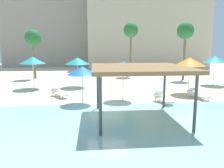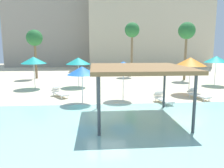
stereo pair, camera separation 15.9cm
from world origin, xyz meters
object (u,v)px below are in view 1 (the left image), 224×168
(beach_umbrella_blue_6, at_px, (82,71))
(palm_tree_1, at_px, (33,39))
(lounge_chair_0, at_px, (162,98))
(shade_pavilion, at_px, (139,69))
(palm_tree_3, at_px, (131,31))
(beach_umbrella_blue_0, at_px, (123,65))
(palm_tree_2, at_px, (185,32))
(lounge_chair_2, at_px, (59,93))
(beach_umbrella_teal_4, at_px, (77,61))
(beach_umbrella_teal_1, at_px, (33,60))
(beach_umbrella_teal_5, at_px, (215,59))
(lounge_chair_3, at_px, (197,94))
(beach_umbrella_orange_3, at_px, (190,62))

(beach_umbrella_blue_6, height_order, palm_tree_1, palm_tree_1)
(lounge_chair_0, bearing_deg, shade_pavilion, -46.58)
(shade_pavilion, bearing_deg, lounge_chair_0, 53.89)
(palm_tree_1, relative_size, palm_tree_3, 0.84)
(shade_pavilion, height_order, beach_umbrella_blue_6, shade_pavilion)
(beach_umbrella_blue_6, distance_m, lounge_chair_0, 5.75)
(beach_umbrella_blue_0, xyz_separation_m, beach_umbrella_blue_6, (-2.84, -0.73, -0.27))
(palm_tree_2, bearing_deg, palm_tree_3, 144.45)
(palm_tree_1, bearing_deg, lounge_chair_2, -67.32)
(shade_pavilion, xyz_separation_m, beach_umbrella_blue_0, (-0.22, 4.23, -0.13))
(lounge_chair_2, height_order, palm_tree_3, palm_tree_3)
(beach_umbrella_teal_4, height_order, palm_tree_1, palm_tree_1)
(beach_umbrella_teal_4, bearing_deg, palm_tree_3, 49.62)
(beach_umbrella_teal_1, height_order, lounge_chair_2, beach_umbrella_teal_1)
(beach_umbrella_blue_6, xyz_separation_m, lounge_chair_0, (5.42, -0.27, -1.90))
(shade_pavilion, relative_size, lounge_chair_0, 2.45)
(lounge_chair_2, xyz_separation_m, palm_tree_2, (13.13, 7.77, 5.09))
(shade_pavilion, bearing_deg, lounge_chair_2, 130.78)
(palm_tree_2, bearing_deg, beach_umbrella_teal_5, -67.79)
(lounge_chair_0, bearing_deg, palm_tree_3, 168.39)
(lounge_chair_3, height_order, palm_tree_1, palm_tree_1)
(palm_tree_3, bearing_deg, beach_umbrella_teal_4, -130.38)
(beach_umbrella_blue_6, bearing_deg, shade_pavilion, -48.90)
(palm_tree_1, bearing_deg, palm_tree_3, 6.69)
(shade_pavilion, height_order, beach_umbrella_teal_1, beach_umbrella_teal_1)
(beach_umbrella_orange_3, relative_size, lounge_chair_2, 1.55)
(beach_umbrella_blue_0, xyz_separation_m, beach_umbrella_teal_5, (9.94, 5.49, 0.08))
(beach_umbrella_teal_5, height_order, palm_tree_3, palm_tree_3)
(beach_umbrella_teal_4, relative_size, palm_tree_1, 0.48)
(beach_umbrella_teal_5, relative_size, palm_tree_1, 0.50)
(shade_pavilion, distance_m, beach_umbrella_teal_1, 12.23)
(shade_pavilion, relative_size, palm_tree_2, 0.74)
(beach_umbrella_orange_3, xyz_separation_m, lounge_chair_0, (-3.05, -2.72, -2.29))
(palm_tree_3, bearing_deg, lounge_chair_0, -91.14)
(palm_tree_3, bearing_deg, palm_tree_2, -35.55)
(beach_umbrella_blue_0, relative_size, lounge_chair_0, 1.41)
(beach_umbrella_blue_6, bearing_deg, lounge_chair_2, 130.28)
(beach_umbrella_orange_3, xyz_separation_m, palm_tree_1, (-14.67, 10.11, 2.11))
(beach_umbrella_teal_4, xyz_separation_m, palm_tree_1, (-5.51, 6.13, 2.25))
(beach_umbrella_teal_5, bearing_deg, beach_umbrella_teal_1, -179.16)
(palm_tree_2, bearing_deg, lounge_chair_0, -119.53)
(beach_umbrella_blue_6, distance_m, lounge_chair_3, 8.65)
(beach_umbrella_blue_6, distance_m, palm_tree_3, 15.48)
(shade_pavilion, bearing_deg, beach_umbrella_blue_0, 92.92)
(palm_tree_1, height_order, palm_tree_3, palm_tree_3)
(lounge_chair_0, xyz_separation_m, palm_tree_2, (5.82, 10.27, 5.09))
(lounge_chair_2, xyz_separation_m, palm_tree_3, (7.59, 11.72, 5.42))
(beach_umbrella_orange_3, height_order, beach_umbrella_teal_4, beach_umbrella_orange_3)
(beach_umbrella_blue_6, distance_m, lounge_chair_2, 3.49)
(beach_umbrella_teal_5, distance_m, palm_tree_2, 4.97)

